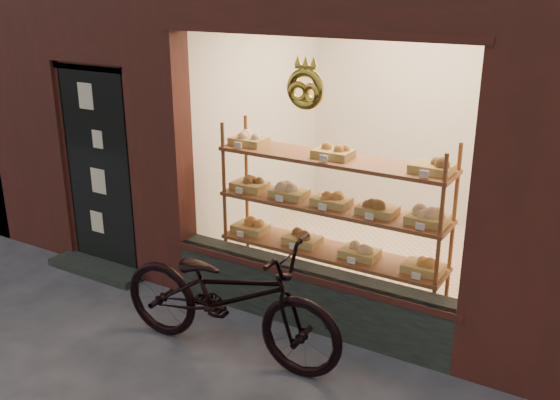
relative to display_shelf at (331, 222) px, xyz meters
The scene contains 2 objects.
display_shelf is the anchor object (origin of this frame).
bicycle 1.27m from the display_shelf, 105.85° to the right, with size 0.71×2.03×1.07m, color black.
Camera 1 is at (2.81, -2.29, 2.95)m, focal length 40.00 mm.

